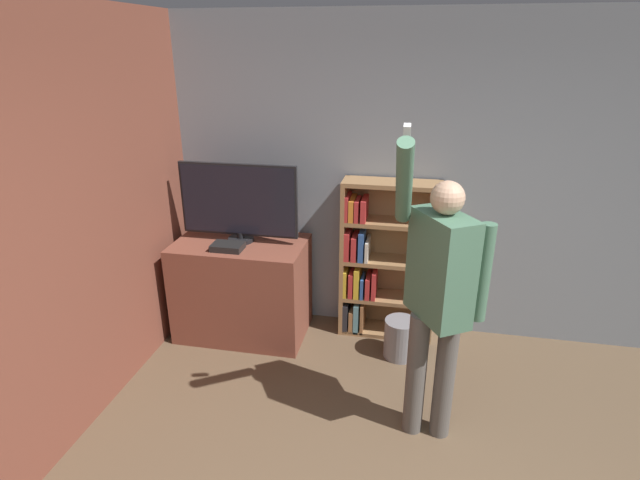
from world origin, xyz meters
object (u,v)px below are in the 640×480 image
object	(u,v)px
game_console	(228,247)
bookshelf	(379,263)
waste_bin	(400,338)
television	(239,202)
person	(438,292)

from	to	relation	value
game_console	bookshelf	xyz separation A→B (m)	(1.21, 0.42, -0.22)
game_console	bookshelf	size ratio (longest dim) A/B	0.18
bookshelf	waste_bin	size ratio (longest dim) A/B	4.19
television	bookshelf	world-z (taller)	television
television	person	bearing A→B (deg)	-31.70
person	waste_bin	size ratio (longest dim) A/B	6.20
waste_bin	game_console	bearing A→B (deg)	-177.86
television	waste_bin	bearing A→B (deg)	-6.08
television	bookshelf	size ratio (longest dim) A/B	0.71
person	game_console	bearing A→B (deg)	-147.25
bookshelf	game_console	bearing A→B (deg)	-160.90
person	waste_bin	bearing A→B (deg)	162.66
person	television	bearing A→B (deg)	-153.31
television	game_console	distance (m)	0.38
person	waste_bin	xyz separation A→B (m)	(-0.22, 0.85, -0.89)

